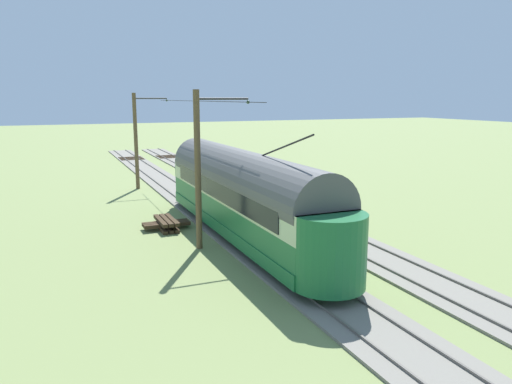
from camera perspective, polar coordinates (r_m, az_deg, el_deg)
The scene contains 9 objects.
ground_plane at distance 27.33m, azimuth 0.27°, elevation -3.31°, with size 220.00×220.00×0.00m, color olive.
track_streetcar_siding at distance 28.46m, azimuth 3.92°, elevation -2.65°, with size 2.80×80.00×0.18m.
track_adjacent_siding at distance 26.86m, azimuth -4.13°, elevation -3.48°, with size 2.80×80.00×0.18m.
vintage_streetcar at distance 23.43m, azimuth -1.63°, elevation -0.04°, with size 2.65×18.40×5.34m.
catenary_pole_foreground at distance 37.33m, azimuth -13.77°, elevation 5.98°, with size 2.63×0.28×7.09m.
catenary_pole_mid_near at distance 21.71m, azimuth -6.66°, elevation 2.84°, with size 2.63×0.28×7.09m.
overhead_wire_run at distance 30.40m, azimuth -7.35°, elevation 10.53°, with size 2.43×20.09×0.18m.
spare_tie_stack at distance 25.93m, azimuth -10.45°, elevation -3.67°, with size 2.40×2.40×0.54m.
track_end_bumper at distance 39.40m, azimuth -4.13°, elevation 1.68°, with size 1.80×0.60×0.80m, color #B2A519.
Camera 1 is at (10.53, 24.30, 6.74)m, focal length 34.22 mm.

